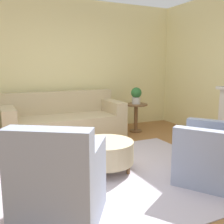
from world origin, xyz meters
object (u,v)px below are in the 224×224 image
(armchair_left, at_px, (59,185))
(ottoman_table, at_px, (105,152))
(side_table, at_px, (136,113))
(potted_plant_on_side_table, at_px, (136,95))
(armchair_right, at_px, (216,154))
(couch, at_px, (64,122))

(armchair_left, xyz_separation_m, ottoman_table, (0.85, 0.91, -0.10))
(side_table, bearing_deg, potted_plant_on_side_table, -90.00)
(armchair_left, distance_m, potted_plant_on_side_table, 3.53)
(armchair_right, height_order, ottoman_table, armchair_right)
(couch, distance_m, side_table, 1.55)
(side_table, bearing_deg, armchair_right, -99.31)
(couch, height_order, armchair_right, armchair_right)
(couch, bearing_deg, armchair_right, -68.35)
(couch, bearing_deg, side_table, -7.03)
(armchair_left, xyz_separation_m, side_table, (2.33, 2.61, 0.04))
(armchair_left, distance_m, armchair_right, 1.91)
(armchair_right, relative_size, side_table, 1.68)
(armchair_right, relative_size, potted_plant_on_side_table, 2.92)
(armchair_left, xyz_separation_m, potted_plant_on_side_table, (2.33, 2.61, 0.43))
(ottoman_table, height_order, potted_plant_on_side_table, potted_plant_on_side_table)
(armchair_right, bearing_deg, potted_plant_on_side_table, 80.69)
(side_table, height_order, potted_plant_on_side_table, potted_plant_on_side_table)
(ottoman_table, bearing_deg, potted_plant_on_side_table, 48.91)
(armchair_right, bearing_deg, side_table, 80.69)
(armchair_left, relative_size, armchair_right, 1.00)
(armchair_right, bearing_deg, ottoman_table, 139.11)
(armchair_left, xyz_separation_m, armchair_right, (1.91, 0.00, 0.00))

